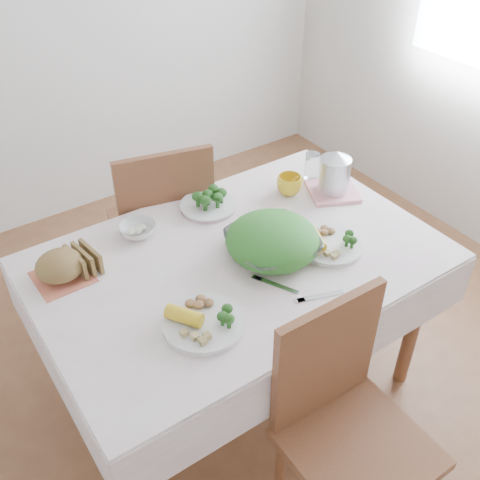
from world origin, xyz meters
TOP-DOWN VIEW (x-y plane):
  - floor at (0.00, 0.00)m, footprint 3.60×3.60m
  - dining_table at (0.00, 0.00)m, footprint 1.40×0.90m
  - tablecloth at (0.00, 0.00)m, footprint 1.50×1.00m
  - chair_near at (-0.03, -0.72)m, footprint 0.44×0.44m
  - chair_far at (0.01, 0.69)m, footprint 0.54×0.54m
  - salad_bowl at (0.11, -0.06)m, footprint 0.36×0.36m
  - dinner_plate_left at (-0.29, -0.23)m, footprint 0.33×0.33m
  - dinner_plate_right at (0.32, -0.15)m, footprint 0.36×0.36m
  - broccoli_plate at (0.08, 0.34)m, footprint 0.26×0.26m
  - napkin at (-0.59, 0.26)m, footprint 0.20×0.20m
  - bread_loaf at (-0.59, 0.26)m, footprint 0.20×0.19m
  - fruit_bowl at (-0.25, 0.34)m, footprint 0.15×0.15m
  - yellow_mug at (0.43, 0.24)m, footprint 0.12×0.12m
  - glass_tumbler at (0.59, 0.28)m, footprint 0.07×0.07m
  - pink_tray at (0.59, 0.13)m, footprint 0.27×0.27m
  - electric_kettle at (0.59, 0.13)m, footprint 0.15×0.15m
  - fork_left at (0.02, -0.21)m, footprint 0.09×0.16m
  - knife at (0.11, -0.34)m, footprint 0.17×0.07m

SIDE VIEW (x-z plane):
  - floor at x=0.00m, z-range 0.00..0.00m
  - dining_table at x=0.00m, z-range 0.00..0.75m
  - chair_near at x=-0.03m, z-range -0.01..0.94m
  - chair_far at x=0.01m, z-range -0.03..0.96m
  - tablecloth at x=0.00m, z-range 0.75..0.76m
  - napkin at x=-0.59m, z-range 0.76..0.77m
  - fork_left at x=0.02m, z-range 0.76..0.77m
  - knife at x=0.11m, z-range 0.76..0.77m
  - pink_tray at x=0.59m, z-range 0.76..0.78m
  - broccoli_plate at x=0.08m, z-range 0.76..0.78m
  - dinner_plate_left at x=-0.29m, z-range 0.76..0.78m
  - dinner_plate_right at x=0.32m, z-range 0.76..0.78m
  - fruit_bowl at x=-0.25m, z-range 0.76..0.81m
  - salad_bowl at x=0.11m, z-range 0.76..0.84m
  - yellow_mug at x=0.43m, z-range 0.76..0.85m
  - bread_loaf at x=-0.59m, z-range 0.77..0.87m
  - glass_tumbler at x=0.59m, z-range 0.76..0.89m
  - electric_kettle at x=0.59m, z-range 0.79..0.98m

